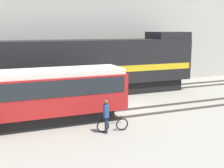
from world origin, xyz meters
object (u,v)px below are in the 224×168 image
(freight_locomotive, at_px, (86,66))
(bicycle, at_px, (113,125))
(streetcar, at_px, (12,96))
(person, at_px, (106,113))

(freight_locomotive, bearing_deg, bicycle, -97.25)
(streetcar, bearing_deg, bicycle, -27.82)
(streetcar, relative_size, bicycle, 7.25)
(bicycle, bearing_deg, person, -164.19)
(person, bearing_deg, streetcar, 148.90)
(streetcar, height_order, bicycle, streetcar)
(freight_locomotive, xyz_separation_m, person, (-1.48, -8.56, -1.26))
(freight_locomotive, distance_m, streetcar, 8.34)
(streetcar, distance_m, person, 5.13)
(streetcar, bearing_deg, freight_locomotive, 45.45)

